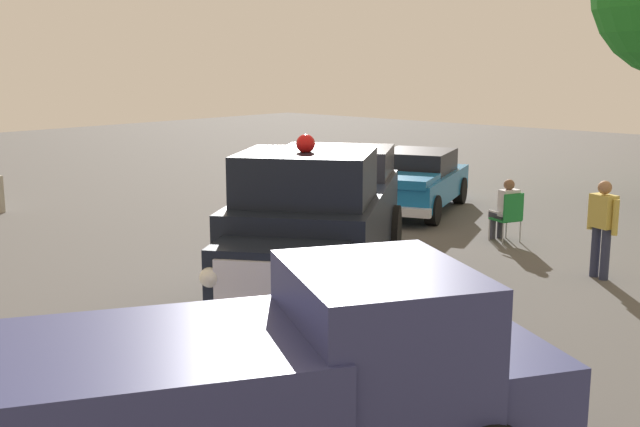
% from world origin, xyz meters
% --- Properties ---
extents(ground_plane, '(60.00, 60.00, 0.00)m').
position_xyz_m(ground_plane, '(0.00, 0.00, 0.00)').
color(ground_plane, '#514F4C').
extents(vintage_fire_truck, '(4.98, 6.20, 2.59)m').
position_xyz_m(vintage_fire_truck, '(0.74, -0.47, 1.20)').
color(vintage_fire_truck, black).
rests_on(vintage_fire_truck, ground).
extents(classic_hot_rod, '(3.26, 4.73, 1.46)m').
position_xyz_m(classic_hot_rod, '(-1.95, 5.96, 0.75)').
color(classic_hot_rod, black).
rests_on(classic_hot_rod, ground).
extents(parked_pickup, '(4.00, 5.04, 1.90)m').
position_xyz_m(parked_pickup, '(4.57, -5.11, 0.99)').
color(parked_pickup, black).
rests_on(parked_pickup, ground).
extents(lawn_chair_near_truck, '(0.64, 0.64, 1.02)m').
position_xyz_m(lawn_chair_near_truck, '(1.41, 4.54, 0.59)').
color(lawn_chair_near_truck, '#B7BABF').
rests_on(lawn_chair_near_truck, ground).
extents(lawn_chair_by_car, '(0.62, 0.62, 1.02)m').
position_xyz_m(lawn_chair_by_car, '(-3.89, 8.35, 0.59)').
color(lawn_chair_by_car, '#B7BABF').
rests_on(lawn_chair_by_car, ground).
extents(lawn_chair_spare, '(0.64, 0.64, 1.02)m').
position_xyz_m(lawn_chair_spare, '(-5.77, 4.80, 0.59)').
color(lawn_chair_spare, '#B7BABF').
rests_on(lawn_chair_spare, ground).
extents(spectator_seated, '(0.63, 0.55, 1.29)m').
position_xyz_m(spectator_seated, '(1.29, 4.60, 0.70)').
color(spectator_seated, '#383842').
rests_on(spectator_seated, ground).
extents(spectator_standing, '(0.63, 0.39, 1.68)m').
position_xyz_m(spectator_standing, '(3.87, 3.20, 0.96)').
color(spectator_standing, '#2D334C').
rests_on(spectator_standing, ground).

